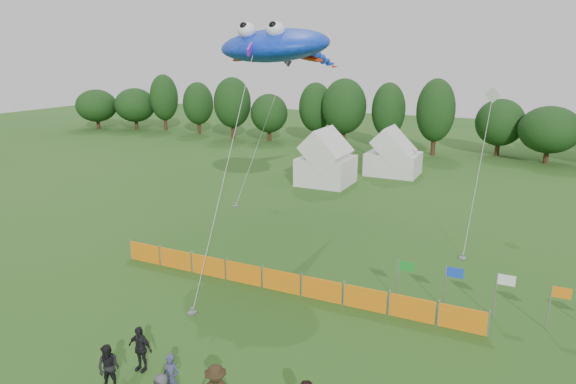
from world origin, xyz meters
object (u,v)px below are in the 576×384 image
at_px(tent_left, 326,162).
at_px(barrier_fence, 281,281).
at_px(stingray_kite, 279,46).
at_px(spectator_d, 140,348).
at_px(spectator_b, 109,368).
at_px(tent_right, 393,157).
at_px(spectator_a, 171,378).

bearing_deg(tent_left, barrier_fence, -73.97).
height_order(tent_left, stingray_kite, stingray_kite).
distance_m(barrier_fence, stingray_kite, 13.12).
bearing_deg(spectator_d, barrier_fence, 76.93).
bearing_deg(spectator_b, tent_left, 83.09).
distance_m(tent_right, stingray_kite, 20.94).
bearing_deg(tent_right, tent_left, -125.78).
bearing_deg(tent_right, spectator_a, -86.90).
xyz_separation_m(spectator_b, spectator_d, (0.16, 1.29, 0.03)).
distance_m(barrier_fence, spectator_b, 9.02).
bearing_deg(barrier_fence, spectator_a, -87.61).
bearing_deg(spectator_a, tent_left, 96.13).
distance_m(tent_right, spectator_a, 34.02).
xyz_separation_m(tent_left, barrier_fence, (5.68, -19.76, -1.38)).
bearing_deg(tent_right, stingray_kite, -96.45).
bearing_deg(stingray_kite, spectator_b, -83.56).
bearing_deg(stingray_kite, spectator_a, -75.60).
bearing_deg(spectator_b, stingray_kite, 81.82).
relative_size(spectator_a, spectator_d, 0.98).
height_order(spectator_a, stingray_kite, stingray_kite).
bearing_deg(stingray_kite, tent_left, 99.26).
bearing_deg(barrier_fence, spectator_d, -102.32).
bearing_deg(tent_left, spectator_d, -81.60).
bearing_deg(spectator_d, tent_right, 88.98).
distance_m(tent_left, spectator_d, 27.62).
xyz_separation_m(spectator_b, stingray_kite, (-1.78, 15.80, 10.23)).
xyz_separation_m(tent_left, spectator_b, (3.87, -28.59, -1.09)).
height_order(tent_left, spectator_d, tent_left).
relative_size(tent_left, spectator_b, 2.66).
relative_size(tent_right, spectator_b, 2.91).
distance_m(tent_left, stingray_kite, 15.86).
distance_m(spectator_a, stingray_kite, 18.86).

